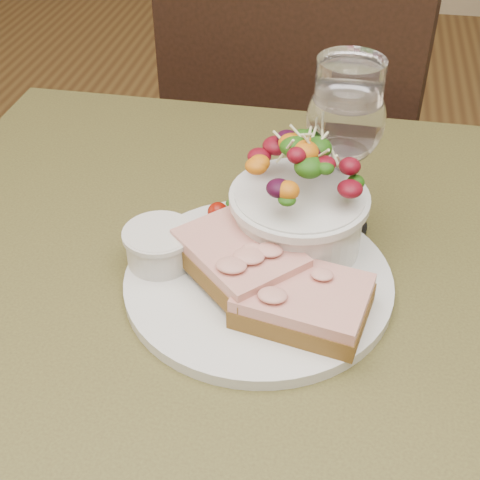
% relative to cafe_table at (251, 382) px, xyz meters
% --- Properties ---
extents(cafe_table, '(0.80, 0.80, 0.75)m').
position_rel_cafe_table_xyz_m(cafe_table, '(0.00, 0.00, 0.00)').
color(cafe_table, '#40381B').
rests_on(cafe_table, ground).
extents(chair_far, '(0.50, 0.50, 0.90)m').
position_rel_cafe_table_xyz_m(chair_far, '(-0.00, 0.68, -0.36)').
color(chair_far, black).
rests_on(chair_far, ground).
extents(dinner_plate, '(0.26, 0.26, 0.01)m').
position_rel_cafe_table_xyz_m(dinner_plate, '(-0.00, 0.03, 0.11)').
color(dinner_plate, silver).
rests_on(dinner_plate, cafe_table).
extents(sandwich_front, '(0.13, 0.10, 0.03)m').
position_rel_cafe_table_xyz_m(sandwich_front, '(0.05, -0.01, 0.13)').
color(sandwich_front, '#4D3014').
rests_on(sandwich_front, dinner_plate).
extents(sandwich_back, '(0.14, 0.14, 0.03)m').
position_rel_cafe_table_xyz_m(sandwich_back, '(-0.02, 0.03, 0.14)').
color(sandwich_back, '#4D3014').
rests_on(sandwich_back, dinner_plate).
extents(ramekin, '(0.06, 0.06, 0.04)m').
position_rel_cafe_table_xyz_m(ramekin, '(-0.10, 0.04, 0.13)').
color(ramekin, silver).
rests_on(ramekin, dinner_plate).
extents(salad_bowl, '(0.13, 0.13, 0.13)m').
position_rel_cafe_table_xyz_m(salad_bowl, '(0.03, 0.09, 0.17)').
color(salad_bowl, silver).
rests_on(salad_bowl, dinner_plate).
extents(garnish, '(0.05, 0.04, 0.02)m').
position_rel_cafe_table_xyz_m(garnish, '(-0.05, 0.12, 0.12)').
color(garnish, black).
rests_on(garnish, dinner_plate).
extents(wine_glass, '(0.08, 0.08, 0.18)m').
position_rel_cafe_table_xyz_m(wine_glass, '(0.06, 0.14, 0.22)').
color(wine_glass, white).
rests_on(wine_glass, cafe_table).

